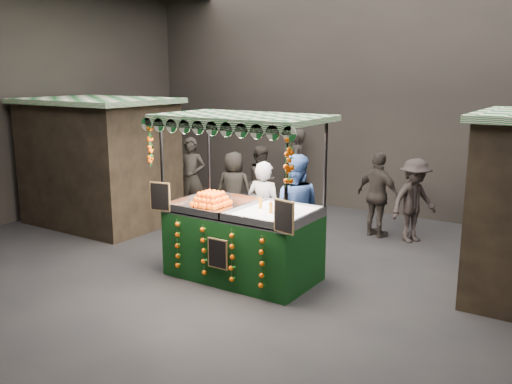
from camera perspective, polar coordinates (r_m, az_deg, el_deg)
The scene contains 13 objects.
ground at distance 8.71m, azimuth -0.77°, elevation -8.74°, with size 12.00×12.00×0.00m, color black.
market_hall at distance 8.13m, azimuth -0.84°, elevation 14.10°, with size 12.10×10.10×5.05m.
neighbour_stall_left at distance 11.97m, azimuth -15.80°, elevation 3.08°, with size 3.00×2.20×2.60m.
juice_stall at distance 8.45m, azimuth -1.45°, elevation -3.84°, with size 2.59×1.52×2.51m.
vendor_grey at distance 9.29m, azimuth 0.82°, elevation -1.94°, with size 0.65×0.45×1.69m.
vendor_blue at distance 9.06m, azimuth 3.90°, elevation -1.83°, with size 1.10×1.00×1.84m.
shopper_0 at distance 12.10m, azimuth -6.68°, elevation 1.47°, with size 0.74×0.61×1.75m.
shopper_1 at distance 9.39m, azimuth 24.53°, elevation -2.10°, with size 1.19×1.11×1.95m.
shopper_2 at distance 10.83m, azimuth 12.45°, elevation -0.30°, with size 1.04×0.68×1.64m.
shopper_3 at distance 10.68m, azimuth 15.96°, elevation -0.85°, with size 1.00×1.17×1.57m.
shopper_4 at distance 11.38m, azimuth -2.28°, elevation 0.32°, with size 0.86×0.69×1.54m.
shopper_6 at distance 13.15m, azimuth 4.15°, elevation 2.53°, with size 0.65×0.77×1.81m.
shopper_7 at distance 11.80m, azimuth 0.67°, elevation 0.92°, with size 0.65×0.81×1.60m.
Camera 1 is at (4.54, -6.74, 3.12)m, focal length 38.87 mm.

